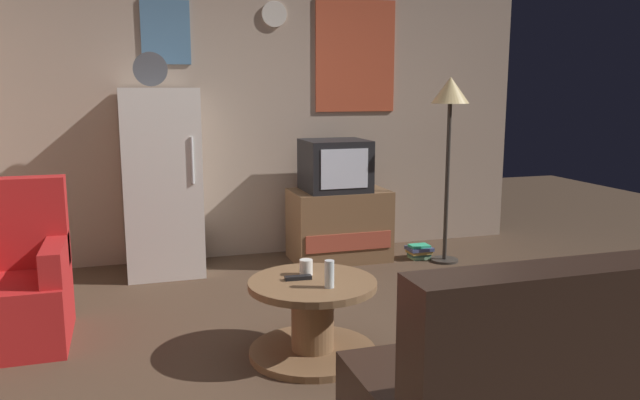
# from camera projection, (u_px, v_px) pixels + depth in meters

# --- Properties ---
(ground_plane) EXTENTS (12.00, 12.00, 0.00)m
(ground_plane) POSITION_uv_depth(u_px,v_px,m) (338.00, 362.00, 3.45)
(ground_plane) COLOR #4C3828
(wall_with_art) EXTENTS (5.20, 0.12, 2.69)m
(wall_with_art) POSITION_uv_depth(u_px,v_px,m) (250.00, 105.00, 5.51)
(wall_with_art) COLOR tan
(wall_with_art) RESTS_ON ground_plane
(fridge) EXTENTS (0.60, 0.62, 1.77)m
(fridge) POSITION_uv_depth(u_px,v_px,m) (161.00, 181.00, 5.03)
(fridge) COLOR silver
(fridge) RESTS_ON ground_plane
(tv_stand) EXTENTS (0.84, 0.53, 0.62)m
(tv_stand) POSITION_uv_depth(u_px,v_px,m) (339.00, 225.00, 5.48)
(tv_stand) COLOR brown
(tv_stand) RESTS_ON ground_plane
(crt_tv) EXTENTS (0.54, 0.51, 0.44)m
(crt_tv) POSITION_uv_depth(u_px,v_px,m) (335.00, 165.00, 5.37)
(crt_tv) COLOR black
(crt_tv) RESTS_ON tv_stand
(standing_lamp) EXTENTS (0.32, 0.32, 1.59)m
(standing_lamp) POSITION_uv_depth(u_px,v_px,m) (450.00, 105.00, 5.23)
(standing_lamp) COLOR #332D28
(standing_lamp) RESTS_ON ground_plane
(coffee_table) EXTENTS (0.72, 0.72, 0.44)m
(coffee_table) POSITION_uv_depth(u_px,v_px,m) (313.00, 318.00, 3.50)
(coffee_table) COLOR brown
(coffee_table) RESTS_ON ground_plane
(wine_glass) EXTENTS (0.05, 0.05, 0.15)m
(wine_glass) POSITION_uv_depth(u_px,v_px,m) (329.00, 274.00, 3.33)
(wine_glass) COLOR silver
(wine_glass) RESTS_ON coffee_table
(mug_ceramic_white) EXTENTS (0.08, 0.08, 0.09)m
(mug_ceramic_white) POSITION_uv_depth(u_px,v_px,m) (306.00, 267.00, 3.56)
(mug_ceramic_white) COLOR silver
(mug_ceramic_white) RESTS_ON coffee_table
(remote_control) EXTENTS (0.15, 0.05, 0.02)m
(remote_control) POSITION_uv_depth(u_px,v_px,m) (298.00, 278.00, 3.48)
(remote_control) COLOR black
(remote_control) RESTS_ON coffee_table
(armchair) EXTENTS (0.68, 0.68, 0.96)m
(armchair) POSITION_uv_depth(u_px,v_px,m) (7.00, 287.00, 3.68)
(armchair) COLOR red
(armchair) RESTS_ON ground_plane
(couch) EXTENTS (1.70, 0.80, 0.92)m
(couch) POSITION_uv_depth(u_px,v_px,m) (579.00, 393.00, 2.45)
(couch) COLOR black
(couch) RESTS_ON ground_plane
(book_stack) EXTENTS (0.21, 0.18, 0.12)m
(book_stack) POSITION_uv_depth(u_px,v_px,m) (419.00, 251.00, 5.54)
(book_stack) COLOR #7DB583
(book_stack) RESTS_ON ground_plane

